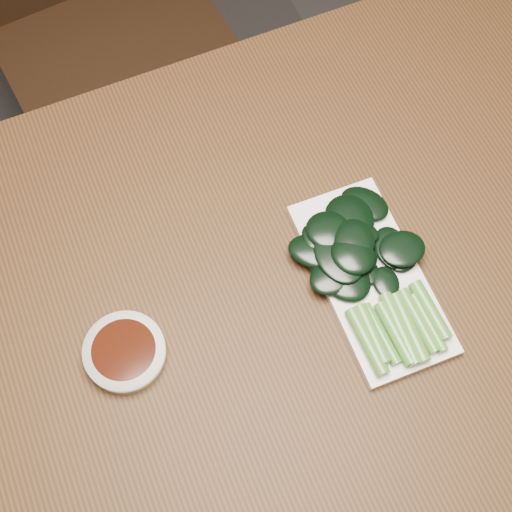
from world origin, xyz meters
The scene contains 6 objects.
ground centered at (0.00, 0.00, 0.00)m, with size 6.00×6.00×0.00m, color #312F2E.
table centered at (0.00, 0.00, 0.68)m, with size 1.40×0.80×0.75m.
chair_far centered at (-0.03, 0.78, 0.49)m, with size 0.50×0.50×0.89m.
sauce_bowl centered at (-0.21, -0.01, 0.76)m, with size 0.10×0.10×0.03m.
serving_plate centered at (0.12, -0.04, 0.76)m, with size 0.13×0.27×0.01m.
gai_lan centered at (0.11, -0.03, 0.78)m, with size 0.18×0.27×0.03m.
Camera 1 is at (-0.16, -0.31, 1.61)m, focal length 50.00 mm.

